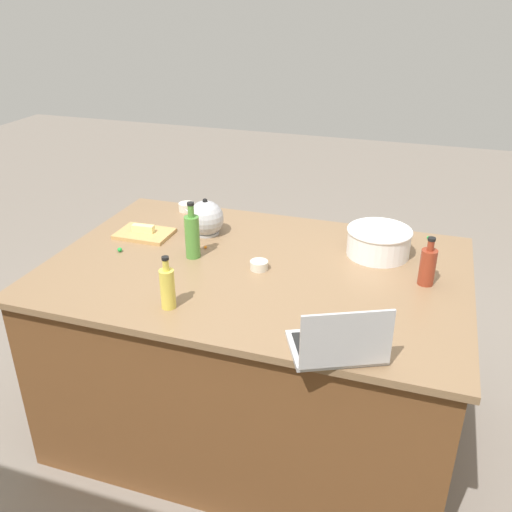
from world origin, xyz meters
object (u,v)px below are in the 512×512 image
Objects in this scene: laptop at (339,344)px; kettle at (206,219)px; butter_stick_left at (143,229)px; bottle_oil at (168,287)px; cutting_board at (144,234)px; ramekin_small at (259,265)px; bottle_olive at (192,236)px; mixing_bowl_large at (379,241)px; bottle_soy at (428,266)px; ramekin_medium at (187,207)px.

laptop reaches higher than kettle.
laptop is 3.40× the size of butter_stick_left.
cutting_board is (0.42, -0.58, -0.08)m from bottle_oil.
bottle_oil is (0.68, -0.11, 0.04)m from laptop.
laptop is at bearing 130.77° from ramekin_small.
butter_stick_left is (0.29, 0.12, -0.04)m from kettle.
bottle_olive is 3.36× the size of ramekin_small.
butter_stick_left is (1.11, -0.69, -0.01)m from laptop.
bottle_soy is at bearing 135.64° from mixing_bowl_large.
mixing_bowl_large is at bearing -178.60° from kettle.
laptop is 0.66m from bottle_soy.
bottle_olive reaches higher than laptop.
kettle reaches higher than butter_stick_left.
laptop is at bearing 171.05° from bottle_oil.
bottle_soy reaches higher than mixing_bowl_large.
ramekin_small is at bearing 176.43° from bottle_olive.
bottle_oil is at bearing -8.95° from laptop.
kettle is at bearing -10.47° from bottle_soy.
bottle_soy reaches higher than butter_stick_left.
bottle_soy reaches higher than kettle.
mixing_bowl_large is at bearing -91.99° from laptop.
kettle is 0.34m from ramekin_medium.
bottle_olive is 0.34m from ramekin_small.
bottle_olive is 1.25× the size of kettle.
bottle_oil reaches higher than bottle_soy.
mixing_bowl_large is 1.10m from ramekin_medium.
butter_stick_left is (0.34, -0.15, -0.07)m from bottle_olive.
bottle_soy reaches higher than ramekin_medium.
butter_stick_left is at bearing 0.00° from cutting_board.
butter_stick_left reaches higher than cutting_board.
mixing_bowl_large is (-0.03, -0.83, 0.02)m from laptop.
laptop is 1.41× the size of bottle_olive.
laptop is 4.26× the size of ramekin_medium.
bottle_oil is 0.72m from cutting_board.
laptop is 0.69m from ramekin_small.
mixing_bowl_large is 1.39× the size of kettle.
cutting_board is at bearing 180.00° from butter_stick_left.
ramekin_medium is at bearing -45.51° from laptop.
laptop is 1.30m from cutting_board.
kettle is (0.82, -0.81, 0.03)m from laptop.
ramekin_small is at bearing 142.17° from kettle.
bottle_olive is at bearing -3.57° from ramekin_small.
butter_stick_left is at bearing 22.62° from kettle.
kettle is at bearing 1.40° from mixing_bowl_large.
ramekin_small is (0.70, 0.09, -0.06)m from bottle_soy.
cutting_board is (1.10, -0.69, -0.04)m from laptop.
cutting_board is at bearing -14.58° from ramekin_small.
ramekin_small is at bearing 165.53° from butter_stick_left.
bottle_soy is 0.71m from ramekin_small.
bottle_oil is at bearing 101.94° from bottle_olive.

